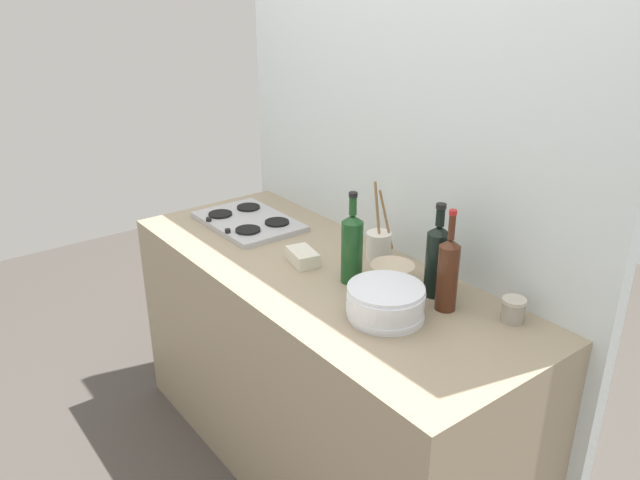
{
  "coord_description": "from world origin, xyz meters",
  "views": [
    {
      "loc": [
        1.69,
        -1.29,
        1.92
      ],
      "look_at": [
        0.0,
        0.0,
        1.02
      ],
      "focal_mm": 35.3,
      "sensor_mm": 36.0,
      "label": 1
    }
  ],
  "objects_px": {
    "plate_stack": "(385,302)",
    "wine_bottle_mid_left": "(448,273)",
    "stovetop_hob": "(248,221)",
    "condiment_jar_front": "(513,310)",
    "mixing_bowl": "(392,273)",
    "butter_dish": "(302,257)",
    "utensil_crock": "(379,245)",
    "wine_bottle_mid_right": "(437,259)",
    "wine_bottle_leftmost": "(352,247)"
  },
  "relations": [
    {
      "from": "mixing_bowl",
      "to": "utensil_crock",
      "type": "height_order",
      "value": "utensil_crock"
    },
    {
      "from": "mixing_bowl",
      "to": "condiment_jar_front",
      "type": "xyz_separation_m",
      "value": [
        0.43,
        0.12,
        0.0
      ]
    },
    {
      "from": "stovetop_hob",
      "to": "plate_stack",
      "type": "relative_size",
      "value": 1.85
    },
    {
      "from": "utensil_crock",
      "to": "wine_bottle_leftmost",
      "type": "bearing_deg",
      "value": -68.73
    },
    {
      "from": "mixing_bowl",
      "to": "utensil_crock",
      "type": "bearing_deg",
      "value": 151.41
    },
    {
      "from": "butter_dish",
      "to": "utensil_crock",
      "type": "distance_m",
      "value": 0.3
    },
    {
      "from": "wine_bottle_mid_left",
      "to": "condiment_jar_front",
      "type": "relative_size",
      "value": 4.43
    },
    {
      "from": "plate_stack",
      "to": "condiment_jar_front",
      "type": "xyz_separation_m",
      "value": [
        0.26,
        0.31,
        -0.01
      ]
    },
    {
      "from": "wine_bottle_mid_left",
      "to": "utensil_crock",
      "type": "relative_size",
      "value": 1.08
    },
    {
      "from": "plate_stack",
      "to": "wine_bottle_mid_right",
      "type": "bearing_deg",
      "value": 92.91
    },
    {
      "from": "stovetop_hob",
      "to": "plate_stack",
      "type": "height_order",
      "value": "plate_stack"
    },
    {
      "from": "mixing_bowl",
      "to": "wine_bottle_leftmost",
      "type": "bearing_deg",
      "value": -133.26
    },
    {
      "from": "wine_bottle_mid_left",
      "to": "wine_bottle_mid_right",
      "type": "height_order",
      "value": "wine_bottle_mid_left"
    },
    {
      "from": "plate_stack",
      "to": "butter_dish",
      "type": "relative_size",
      "value": 1.83
    },
    {
      "from": "wine_bottle_leftmost",
      "to": "butter_dish",
      "type": "bearing_deg",
      "value": -167.6
    },
    {
      "from": "wine_bottle_mid_right",
      "to": "utensil_crock",
      "type": "distance_m",
      "value": 0.34
    },
    {
      "from": "wine_bottle_mid_left",
      "to": "utensil_crock",
      "type": "distance_m",
      "value": 0.44
    },
    {
      "from": "wine_bottle_mid_left",
      "to": "butter_dish",
      "type": "distance_m",
      "value": 0.61
    },
    {
      "from": "stovetop_hob",
      "to": "wine_bottle_mid_left",
      "type": "height_order",
      "value": "wine_bottle_mid_left"
    },
    {
      "from": "butter_dish",
      "to": "utensil_crock",
      "type": "relative_size",
      "value": 0.44
    },
    {
      "from": "plate_stack",
      "to": "wine_bottle_mid_left",
      "type": "bearing_deg",
      "value": 68.56
    },
    {
      "from": "stovetop_hob",
      "to": "plate_stack",
      "type": "xyz_separation_m",
      "value": [
        0.97,
        -0.08,
        0.04
      ]
    },
    {
      "from": "plate_stack",
      "to": "condiment_jar_front",
      "type": "relative_size",
      "value": 3.27
    },
    {
      "from": "wine_bottle_mid_left",
      "to": "mixing_bowl",
      "type": "height_order",
      "value": "wine_bottle_mid_left"
    },
    {
      "from": "stovetop_hob",
      "to": "wine_bottle_mid_left",
      "type": "distance_m",
      "value": 1.06
    },
    {
      "from": "wine_bottle_leftmost",
      "to": "mixing_bowl",
      "type": "distance_m",
      "value": 0.17
    },
    {
      "from": "wine_bottle_mid_left",
      "to": "stovetop_hob",
      "type": "bearing_deg",
      "value": -173.43
    },
    {
      "from": "wine_bottle_mid_left",
      "to": "utensil_crock",
      "type": "xyz_separation_m",
      "value": [
        -0.42,
        0.09,
        -0.07
      ]
    },
    {
      "from": "wine_bottle_mid_right",
      "to": "condiment_jar_front",
      "type": "height_order",
      "value": "wine_bottle_mid_right"
    },
    {
      "from": "stovetop_hob",
      "to": "utensil_crock",
      "type": "relative_size",
      "value": 1.48
    },
    {
      "from": "utensil_crock",
      "to": "condiment_jar_front",
      "type": "bearing_deg",
      "value": 2.31
    },
    {
      "from": "stovetop_hob",
      "to": "mixing_bowl",
      "type": "bearing_deg",
      "value": 7.78
    },
    {
      "from": "plate_stack",
      "to": "wine_bottle_mid_left",
      "type": "height_order",
      "value": "wine_bottle_mid_left"
    },
    {
      "from": "plate_stack",
      "to": "wine_bottle_leftmost",
      "type": "height_order",
      "value": "wine_bottle_leftmost"
    },
    {
      "from": "condiment_jar_front",
      "to": "plate_stack",
      "type": "bearing_deg",
      "value": -130.38
    },
    {
      "from": "butter_dish",
      "to": "mixing_bowl",
      "type": "bearing_deg",
      "value": 25.36
    },
    {
      "from": "stovetop_hob",
      "to": "mixing_bowl",
      "type": "distance_m",
      "value": 0.81
    },
    {
      "from": "utensil_crock",
      "to": "wine_bottle_mid_right",
      "type": "bearing_deg",
      "value": -6.91
    },
    {
      "from": "wine_bottle_mid_right",
      "to": "butter_dish",
      "type": "xyz_separation_m",
      "value": [
        -0.48,
        -0.21,
        -0.11
      ]
    },
    {
      "from": "stovetop_hob",
      "to": "plate_stack",
      "type": "bearing_deg",
      "value": -4.55
    },
    {
      "from": "wine_bottle_leftmost",
      "to": "butter_dish",
      "type": "distance_m",
      "value": 0.26
    },
    {
      "from": "butter_dish",
      "to": "condiment_jar_front",
      "type": "relative_size",
      "value": 1.79
    },
    {
      "from": "utensil_crock",
      "to": "plate_stack",
      "type": "bearing_deg",
      "value": -39.54
    },
    {
      "from": "stovetop_hob",
      "to": "utensil_crock",
      "type": "distance_m",
      "value": 0.66
    },
    {
      "from": "wine_bottle_leftmost",
      "to": "mixing_bowl",
      "type": "bearing_deg",
      "value": 46.74
    },
    {
      "from": "stovetop_hob",
      "to": "condiment_jar_front",
      "type": "relative_size",
      "value": 6.04
    },
    {
      "from": "plate_stack",
      "to": "utensil_crock",
      "type": "xyz_separation_m",
      "value": [
        -0.34,
        0.28,
        0.01
      ]
    },
    {
      "from": "wine_bottle_mid_right",
      "to": "mixing_bowl",
      "type": "xyz_separation_m",
      "value": [
        -0.15,
        -0.06,
        -0.1
      ]
    },
    {
      "from": "wine_bottle_mid_left",
      "to": "wine_bottle_mid_right",
      "type": "relative_size",
      "value": 1.05
    },
    {
      "from": "stovetop_hob",
      "to": "butter_dish",
      "type": "xyz_separation_m",
      "value": [
        0.47,
        -0.05,
        0.01
      ]
    }
  ]
}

